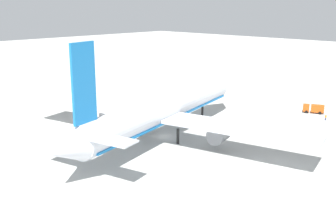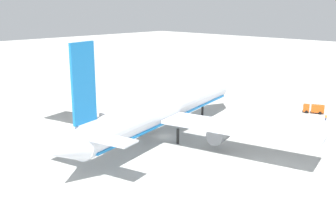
% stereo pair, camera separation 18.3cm
% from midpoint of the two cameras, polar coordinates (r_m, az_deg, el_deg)
% --- Properties ---
extents(ground_plane, '(600.00, 600.00, 0.00)m').
position_cam_midpoint_polar(ground_plane, '(102.39, -0.50, -4.44)').
color(ground_plane, '#B2B2AD').
extents(airliner, '(73.44, 76.82, 25.96)m').
position_cam_midpoint_polar(airliner, '(99.33, -0.87, -0.78)').
color(airliner, silver).
rests_on(airliner, ground).
extents(service_truck_1, '(4.30, 6.44, 2.63)m').
position_cam_midpoint_polar(service_truck_1, '(131.41, 19.90, -0.45)').
color(service_truck_1, '#BF4C14').
rests_on(service_truck_1, ground).
extents(baggage_cart_0, '(2.82, 2.47, 0.40)m').
position_cam_midpoint_polar(baggage_cart_0, '(155.42, 6.30, 1.99)').
color(baggage_cart_0, gray).
rests_on(baggage_cart_0, ground).
extents(ground_worker_3, '(0.57, 0.57, 1.68)m').
position_cam_midpoint_polar(ground_worker_3, '(124.67, 21.40, -1.64)').
color(ground_worker_3, navy).
rests_on(ground_worker_3, ground).
extents(traffic_cone_1, '(0.36, 0.36, 0.55)m').
position_cam_midpoint_polar(traffic_cone_1, '(155.00, 0.90, 2.04)').
color(traffic_cone_1, orange).
rests_on(traffic_cone_1, ground).
extents(traffic_cone_2, '(0.36, 0.36, 0.55)m').
position_cam_midpoint_polar(traffic_cone_2, '(155.22, 1.48, 2.06)').
color(traffic_cone_2, orange).
rests_on(traffic_cone_2, ground).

